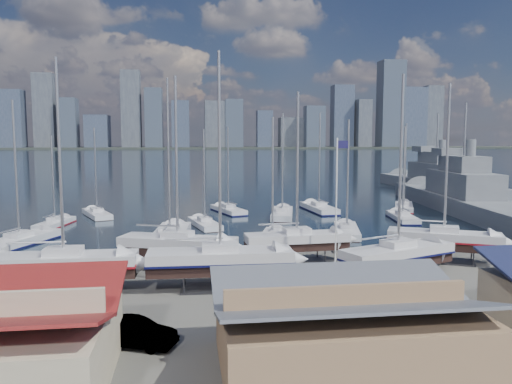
{
  "coord_description": "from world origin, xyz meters",
  "views": [
    {
      "loc": [
        -7.42,
        -48.21,
        10.93
      ],
      "look_at": [
        0.31,
        8.0,
        4.97
      ],
      "focal_mm": 35.0,
      "sensor_mm": 36.0,
      "label": 1
    }
  ],
  "objects": [
    {
      "name": "naval_ship_west",
      "position": [
        44.7,
        50.99,
        1.66
      ],
      "size": [
        7.16,
        44.1,
        17.97
      ],
      "rotation": [
        0.0,
        0.0,
        1.57
      ],
      "color": "slate",
      "rests_on": "water"
    },
    {
      "name": "skyline",
      "position": [
        -7.83,
        553.76,
        39.09
      ],
      "size": [
        639.14,
        43.8,
        107.69
      ],
      "color": "#475166",
      "rests_on": "far_shore"
    },
    {
      "name": "shed_grey",
      "position": [
        0.0,
        -26.0,
        2.15
      ],
      "size": [
        12.6,
        8.4,
        4.17
      ],
      "color": "#8C6B4C",
      "rests_on": "ground"
    },
    {
      "name": "sailboat_moored_6",
      "position": [
        1.44,
        3.36,
        0.31
      ],
      "size": [
        5.16,
        9.64,
        13.88
      ],
      "rotation": [
        0.0,
        0.0,
        1.28
      ],
      "color": "black",
      "rests_on": "water"
    },
    {
      "name": "far_shore",
      "position": [
        0.0,
        560.0,
        1.1
      ],
      "size": [
        1400.0,
        80.0,
        2.2
      ],
      "primitive_type": "cube",
      "color": "#2D332D",
      "rests_on": "ground"
    },
    {
      "name": "flagpole",
      "position": [
        4.98,
        -8.02,
        6.33
      ],
      "size": [
        0.98,
        0.12,
        11.09
      ],
      "color": "white",
      "rests_on": "ground"
    },
    {
      "name": "naval_ship_east",
      "position": [
        34.11,
        22.48,
        1.66
      ],
      "size": [
        12.87,
        45.79,
        18.07
      ],
      "rotation": [
        0.0,
        0.0,
        1.44
      ],
      "color": "slate",
      "rests_on": "water"
    },
    {
      "name": "car_a",
      "position": [
        -13.48,
        -18.05,
        0.75
      ],
      "size": [
        2.02,
        4.5,
        1.5
      ],
      "primitive_type": "imported",
      "rotation": [
        0.0,
        0.0,
        -0.06
      ],
      "color": "gray",
      "rests_on": "ground"
    },
    {
      "name": "sailboat_cradle_2",
      "position": [
        -8.33,
        -6.38,
        2.08
      ],
      "size": [
        10.22,
        6.12,
        16.13
      ],
      "rotation": [
        0.0,
        0.0,
        -0.37
      ],
      "color": "#2D2D33",
      "rests_on": "ground"
    },
    {
      "name": "sailboat_moored_3",
      "position": [
        -9.42,
        5.58,
        0.31
      ],
      "size": [
        4.66,
        12.45,
        18.18
      ],
      "rotation": [
        0.0,
        0.0,
        1.47
      ],
      "color": "black",
      "rests_on": "water"
    },
    {
      "name": "sailboat_moored_0",
      "position": [
        -24.79,
        5.41,
        0.31
      ],
      "size": [
        6.6,
        10.8,
        15.64
      ],
      "rotation": [
        0.0,
        0.0,
        1.19
      ],
      "color": "black",
      "rests_on": "water"
    },
    {
      "name": "sailboat_moored_11",
      "position": [
        25.96,
        25.02,
        0.31
      ],
      "size": [
        6.18,
        9.65,
        14.04
      ],
      "rotation": [
        0.0,
        0.0,
        1.16
      ],
      "color": "black",
      "rests_on": "water"
    },
    {
      "name": "sailboat_moored_4",
      "position": [
        -5.41,
        13.84,
        0.32
      ],
      "size": [
        4.27,
        8.81,
        12.82
      ],
      "rotation": [
        0.0,
        0.0,
        1.8
      ],
      "color": "black",
      "rests_on": "water"
    },
    {
      "name": "car_b",
      "position": [
        -10.33,
        -22.07,
        0.74
      ],
      "size": [
        4.74,
        3.17,
        1.48
      ],
      "primitive_type": "imported",
      "rotation": [
        0.0,
        0.0,
        1.18
      ],
      "color": "gray",
      "rests_on": "ground"
    },
    {
      "name": "water",
      "position": [
        0.0,
        300.0,
        -0.15
      ],
      "size": [
        1400.0,
        600.0,
        0.4
      ],
      "primitive_type": "cube",
      "color": "#19273A",
      "rests_on": "ground"
    },
    {
      "name": "sailboat_cradle_6",
      "position": [
        15.24,
        -6.98,
        2.06
      ],
      "size": [
        9.97,
        6.83,
        15.82
      ],
      "rotation": [
        0.0,
        0.0,
        -0.46
      ],
      "color": "#2D2D33",
      "rests_on": "ground"
    },
    {
      "name": "car_c",
      "position": [
        2.48,
        -19.82,
        0.73
      ],
      "size": [
        3.13,
        5.51,
        1.45
      ],
      "primitive_type": "imported",
      "rotation": [
        0.0,
        0.0,
        -0.14
      ],
      "color": "gray",
      "rests_on": "ground"
    },
    {
      "name": "sailboat_moored_7",
      "position": [
        5.77,
        20.47,
        0.32
      ],
      "size": [
        4.97,
        10.44,
        15.21
      ],
      "rotation": [
        0.0,
        0.0,
        1.35
      ],
      "color": "black",
      "rests_on": "water"
    },
    {
      "name": "sailboat_moored_10",
      "position": [
        21.39,
        15.35,
        0.31
      ],
      "size": [
        3.83,
        9.19,
        13.32
      ],
      "rotation": [
        0.0,
        0.0,
        1.42
      ],
      "color": "black",
      "rests_on": "water"
    },
    {
      "name": "sailboat_cradle_4",
      "position": [
        2.11,
        -5.52,
        2.03
      ],
      "size": [
        9.33,
        3.22,
        15.05
      ],
      "rotation": [
        0.0,
        0.0,
        0.07
      ],
      "color": "#2D2D33",
      "rests_on": "ground"
    },
    {
      "name": "sailboat_cradle_1",
      "position": [
        -16.24,
        -11.93,
        2.1
      ],
      "size": [
        10.33,
        3.09,
        16.56
      ],
      "rotation": [
        0.0,
        0.0,
        -0.02
      ],
      "color": "#2D2D33",
      "rests_on": "ground"
    },
    {
      "name": "sailboat_moored_8",
      "position": [
        12.37,
        25.21,
        0.31
      ],
      "size": [
        3.79,
        10.65,
        15.61
      ],
      "rotation": [
        0.0,
        0.0,
        1.66
      ],
      "color": "black",
      "rests_on": "water"
    },
    {
      "name": "sailboat_cradle_5",
      "position": [
        8.62,
        -12.22,
        2.06
      ],
      "size": [
        10.1,
        6.16,
        15.82
      ],
      "rotation": [
        0.0,
        0.0,
        0.38
      ],
      "color": "#2D2D33",
      "rests_on": "ground"
    },
    {
      "name": "sailboat_moored_1",
      "position": [
        -24.18,
        16.97,
        0.31
      ],
      "size": [
        3.69,
        8.29,
        11.98
      ],
      "rotation": [
        0.0,
        0.0,
        1.38
      ],
      "color": "black",
      "rests_on": "water"
    },
    {
      "name": "sailboat_moored_9",
      "position": [
        10.69,
        6.57,
        0.32
      ],
      "size": [
        4.79,
        9.5,
        13.82
      ],
      "rotation": [
        0.0,
        0.0,
        1.32
      ],
      "color": "black",
      "rests_on": "water"
    },
    {
      "name": "sailboat_cradle_3",
      "position": [
        -5.14,
        -12.4,
        2.13
      ],
      "size": [
        10.74,
        3.24,
        17.16
      ],
      "rotation": [
        0.0,
        0.0,
        -0.02
      ],
      "color": "#2D2D33",
      "rests_on": "ground"
    },
    {
      "name": "car_d",
      "position": [
        2.76,
        -19.83,
        0.82
      ],
      "size": [
        3.56,
        6.0,
        1.63
      ],
      "primitive_type": "imported",
      "rotation": [
        0.0,
        0.0,
        0.24
      ],
      "color": "gray",
      "rests_on": "ground"
    },
    {
      "name": "sailboat_moored_5",
      "position": [
        -1.46,
        25.75,
        0.31
      ],
      "size": [
        5.08,
        9.32,
        13.43
      ],
      "rotation": [
        0.0,
        0.0,
        1.87
      ],
      "color": "black",
      "rests_on": "water"
    },
    {
      "name": "ground",
      "position": [
        0.0,
        -10.0,
        0.0
      ],
      "size": [
        1400.0,
        1400.0,
        0.0
      ],
      "primitive_type": "plane",
      "color": "#605E59",
      "rests_on": "ground"
    },
    {
      "name": "sailboat_moored_2",
      "position": [
        -20.26,
        24.13,
        0.32
      ],
      "size": [
        5.56,
        8.99,
        13.16
      ],
      "rotation": [
        0.0,
        0.0,
        1.96
      ],
      "color": "black",
      "rests_on": "water"
    }
  ]
}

